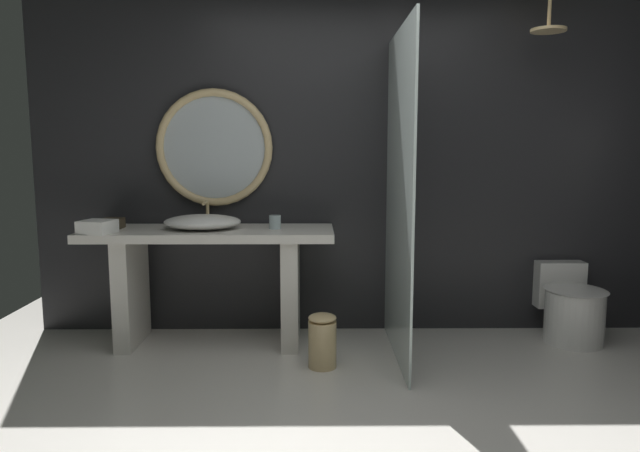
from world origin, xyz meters
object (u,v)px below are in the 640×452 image
Objects in this scene: vessel_sink at (202,222)px; round_wall_mirror at (214,148)px; tumbler_cup at (275,222)px; rain_shower_head at (549,27)px; folded_hand_towel at (97,227)px; tissue_box at (113,223)px; toilet at (571,309)px; waste_bin at (322,340)px.

vessel_sink is 0.62× the size of round_wall_mirror.
tumbler_cup is 0.11× the size of round_wall_mirror.
vessel_sink is at bearing 179.76° from rain_shower_head.
tumbler_cup is 0.30× the size of rain_shower_head.
round_wall_mirror is (-0.46, 0.27, 0.52)m from tumbler_cup.
tumbler_cup is at bearing 9.77° from folded_hand_towel.
round_wall_mirror is at bearing 173.05° from rain_shower_head.
round_wall_mirror reaches higher than tissue_box.
tissue_box is 0.24× the size of toilet.
waste_bin is at bearing -43.36° from round_wall_mirror.
round_wall_mirror reaches higher than waste_bin.
round_wall_mirror is at bearing 174.69° from toilet.
toilet is (0.29, 0.04, -1.97)m from rain_shower_head.
rain_shower_head is at bearing -171.96° from toilet.
vessel_sink is 5.58× the size of tumbler_cup.
round_wall_mirror is at bearing 18.59° from tissue_box.
vessel_sink reaches higher than tumbler_cup.
rain_shower_head reaches higher than waste_bin.
tumbler_cup reaches higher than tissue_box.
rain_shower_head is 0.55× the size of toilet.
folded_hand_towel is at bearing -170.23° from tumbler_cup.
folded_hand_towel is at bearing -94.54° from tissue_box.
rain_shower_head reaches higher than toilet.
toilet is at bearing -0.16° from tissue_box.
toilet is (2.15, 0.03, -0.64)m from tumbler_cup.
vessel_sink is 0.59m from round_wall_mirror.
tissue_box reaches higher than waste_bin.
folded_hand_towel is at bearing 169.62° from waste_bin.
folded_hand_towel reaches higher than toilet.
round_wall_mirror is 2.45× the size of waste_bin.
round_wall_mirror is at bearing 149.78° from tumbler_cup.
vessel_sink is at bearing -99.98° from round_wall_mirror.
tumbler_cup is 1.16m from tissue_box.
rain_shower_head is 0.91× the size of waste_bin.
round_wall_mirror is at bearing 80.02° from vessel_sink.
folded_hand_towel is at bearing -176.06° from toilet.
tissue_box is 3.30m from rain_shower_head.
tumbler_cup is 2.25m from toilet.
tumbler_cup is 0.69× the size of tissue_box.
rain_shower_head is at bearing -0.43° from tumbler_cup.
folded_hand_towel reaches higher than waste_bin.
round_wall_mirror is 4.30× the size of folded_hand_towel.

